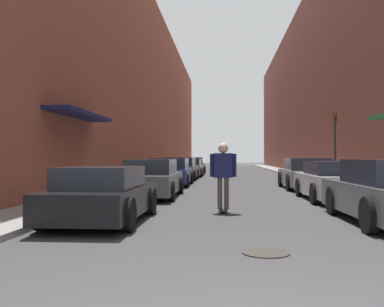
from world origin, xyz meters
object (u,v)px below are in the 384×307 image
object	(u,v)px
parked_car_left_1	(152,179)
parked_car_left_5	(192,166)
parked_car_right_1	(334,181)
parked_car_right_2	(306,174)
manhole_cover	(266,253)
parked_car_left_0	(103,195)
parked_car_left_2	(170,172)
skateboarder	(223,170)
parked_car_left_4	(189,168)
traffic_light	(335,139)
parked_car_left_3	(181,169)

from	to	relation	value
parked_car_left_1	parked_car_left_5	world-z (taller)	parked_car_left_5
parked_car_right_1	parked_car_right_2	distance (m)	4.93
parked_car_right_1	manhole_cover	distance (m)	8.41
parked_car_left_0	parked_car_right_1	bearing A→B (deg)	39.46
parked_car_left_2	parked_car_right_2	bearing A→B (deg)	-16.78
skateboarder	parked_car_right_1	bearing A→B (deg)	42.25
parked_car_right_1	parked_car_left_5	bearing A→B (deg)	106.17
parked_car_right_1	parked_car_right_2	xyz separation A→B (m)	(0.02, 4.93, 0.04)
parked_car_left_2	parked_car_left_4	xyz separation A→B (m)	(0.11, 9.73, -0.03)
parked_car_left_2	parked_car_left_4	distance (m)	9.73
parked_car_left_4	parked_car_left_5	bearing A→B (deg)	91.18
parked_car_left_1	parked_car_right_1	bearing A→B (deg)	-6.64
parked_car_left_0	traffic_light	xyz separation A→B (m)	(7.96, 11.96, 1.67)
skateboarder	parked_car_left_4	bearing A→B (deg)	97.32
parked_car_left_0	parked_car_right_1	size ratio (longest dim) A/B	0.94
parked_car_left_2	parked_car_right_1	world-z (taller)	parked_car_left_2
parked_car_left_0	skateboarder	xyz separation A→B (m)	(2.60, 1.84, 0.50)
parked_car_left_0	skateboarder	size ratio (longest dim) A/B	2.25
parked_car_left_5	manhole_cover	world-z (taller)	parked_car_left_5
parked_car_left_0	parked_car_left_2	size ratio (longest dim) A/B	0.88
parked_car_right_2	traffic_light	xyz separation A→B (m)	(1.75, 1.94, 1.60)
parked_car_left_0	manhole_cover	distance (m)	4.29
parked_car_left_0	parked_car_left_5	world-z (taller)	parked_car_left_5
skateboarder	traffic_light	bearing A→B (deg)	62.12
parked_car_left_1	parked_car_left_5	size ratio (longest dim) A/B	1.05
parked_car_left_2	parked_car_right_1	xyz separation A→B (m)	(6.24, -6.82, -0.03)
parked_car_left_1	parked_car_right_1	size ratio (longest dim) A/B	1.10
parked_car_left_4	skateboarder	world-z (taller)	skateboarder
parked_car_right_1	parked_car_right_2	world-z (taller)	parked_car_right_2
parked_car_left_3	parked_car_left_4	world-z (taller)	parked_car_left_3
parked_car_left_0	parked_car_left_3	xyz separation A→B (m)	(-0.04, 16.84, 0.07)
parked_car_left_0	parked_car_left_5	xyz separation A→B (m)	(-0.04, 26.59, 0.07)
parked_car_left_1	parked_car_right_2	size ratio (longest dim) A/B	1.13
parked_car_left_1	parked_car_left_3	xyz separation A→B (m)	(-0.14, 11.03, 0.02)
parked_car_left_0	manhole_cover	xyz separation A→B (m)	(3.24, -2.76, -0.58)
parked_car_right_1	parked_car_left_4	bearing A→B (deg)	110.33
parked_car_left_4	parked_car_left_5	size ratio (longest dim) A/B	0.95
parked_car_left_4	skateboarder	xyz separation A→B (m)	(2.54, -19.81, 0.48)
parked_car_left_2	skateboarder	distance (m)	10.43
parked_car_right_1	traffic_light	size ratio (longest dim) A/B	1.23
parked_car_right_2	parked_car_right_1	bearing A→B (deg)	-90.28
parked_car_left_4	parked_car_right_2	bearing A→B (deg)	-62.08
parked_car_left_4	manhole_cover	world-z (taller)	parked_car_left_4
parked_car_right_1	traffic_light	distance (m)	7.28
parked_car_left_3	parked_car_left_1	bearing A→B (deg)	-89.26
parked_car_left_2	skateboarder	world-z (taller)	skateboarder
skateboarder	manhole_cover	distance (m)	4.76
parked_car_left_3	traffic_light	world-z (taller)	traffic_light
skateboarder	manhole_cover	world-z (taller)	skateboarder
parked_car_left_0	parked_car_left_4	distance (m)	21.64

